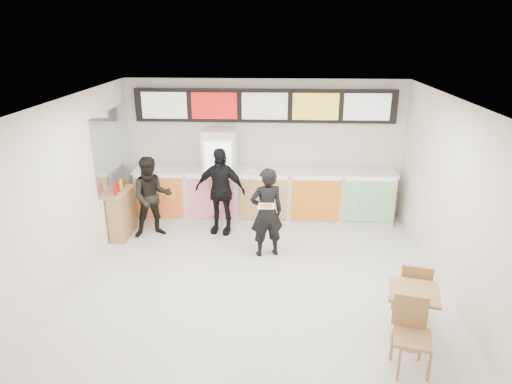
# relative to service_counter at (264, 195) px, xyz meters

# --- Properties ---
(floor) EXTENTS (7.00, 7.00, 0.00)m
(floor) POSITION_rel_service_counter_xyz_m (-0.00, -3.09, -0.57)
(floor) COLOR beige
(floor) RESTS_ON ground
(ceiling) EXTENTS (7.00, 7.00, 0.00)m
(ceiling) POSITION_rel_service_counter_xyz_m (-0.00, -3.09, 2.43)
(ceiling) COLOR white
(ceiling) RESTS_ON wall_back
(wall_back) EXTENTS (6.00, 0.00, 6.00)m
(wall_back) POSITION_rel_service_counter_xyz_m (-0.00, 0.41, 0.93)
(wall_back) COLOR silver
(wall_back) RESTS_ON floor
(wall_left) EXTENTS (0.00, 7.00, 7.00)m
(wall_left) POSITION_rel_service_counter_xyz_m (-3.00, -3.09, 0.93)
(wall_left) COLOR silver
(wall_left) RESTS_ON floor
(wall_right) EXTENTS (0.00, 7.00, 7.00)m
(wall_right) POSITION_rel_service_counter_xyz_m (3.00, -3.09, 0.93)
(wall_right) COLOR silver
(wall_right) RESTS_ON floor
(service_counter) EXTENTS (5.56, 0.77, 1.14)m
(service_counter) POSITION_rel_service_counter_xyz_m (0.00, 0.00, 0.00)
(service_counter) COLOR silver
(service_counter) RESTS_ON floor
(menu_board) EXTENTS (5.50, 0.14, 0.70)m
(menu_board) POSITION_rel_service_counter_xyz_m (0.00, 0.32, 1.88)
(menu_board) COLOR black
(menu_board) RESTS_ON wall_back
(drinks_fridge) EXTENTS (0.70, 0.67, 2.00)m
(drinks_fridge) POSITION_rel_service_counter_xyz_m (-0.93, 0.02, 0.43)
(drinks_fridge) COLOR white
(drinks_fridge) RESTS_ON floor
(mirror_panel) EXTENTS (0.01, 2.00, 1.50)m
(mirror_panel) POSITION_rel_service_counter_xyz_m (-2.99, -0.64, 1.18)
(mirror_panel) COLOR #B2B7BF
(mirror_panel) RESTS_ON wall_left
(customer_main) EXTENTS (0.71, 0.56, 1.69)m
(customer_main) POSITION_rel_service_counter_xyz_m (0.11, -1.66, 0.27)
(customer_main) COLOR black
(customer_main) RESTS_ON floor
(customer_left) EXTENTS (0.96, 0.85, 1.65)m
(customer_left) POSITION_rel_service_counter_xyz_m (-2.20, -0.93, 0.25)
(customer_left) COLOR black
(customer_left) RESTS_ON floor
(customer_mid) EXTENTS (1.11, 0.63, 1.79)m
(customer_mid) POSITION_rel_service_counter_xyz_m (-0.86, -0.69, 0.32)
(customer_mid) COLOR black
(customer_mid) RESTS_ON floor
(pizza_slice) EXTENTS (0.36, 0.36, 0.02)m
(pizza_slice) POSITION_rel_service_counter_xyz_m (0.11, -2.11, 0.58)
(pizza_slice) COLOR beige
(pizza_slice) RESTS_ON customer_main
(cafe_table) EXTENTS (0.81, 1.66, 0.94)m
(cafe_table) POSITION_rel_service_counter_xyz_m (2.09, -4.07, -0.03)
(cafe_table) COLOR #AC7F4E
(cafe_table) RESTS_ON floor
(condiment_ledge) EXTENTS (0.35, 0.86, 1.15)m
(condiment_ledge) POSITION_rel_service_counter_xyz_m (-2.82, -0.98, -0.08)
(condiment_ledge) COLOR #AC7F4E
(condiment_ledge) RESTS_ON floor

